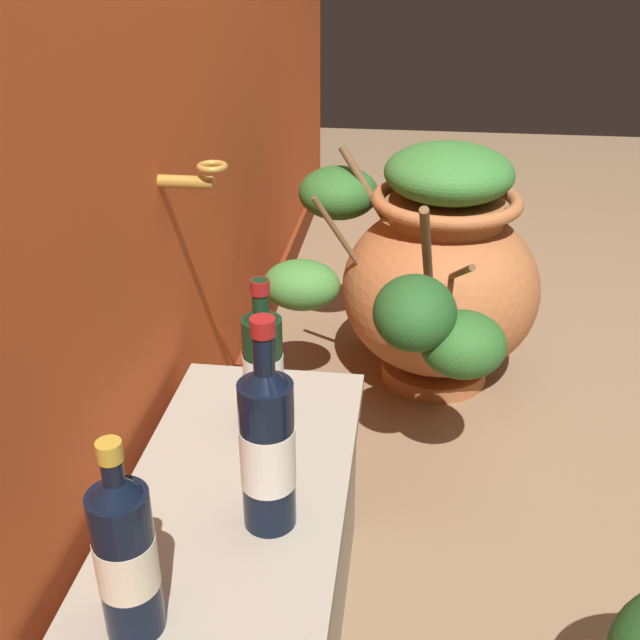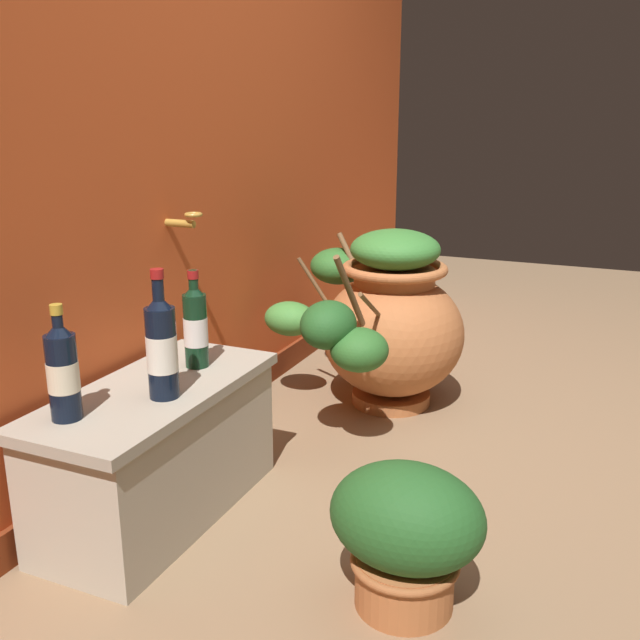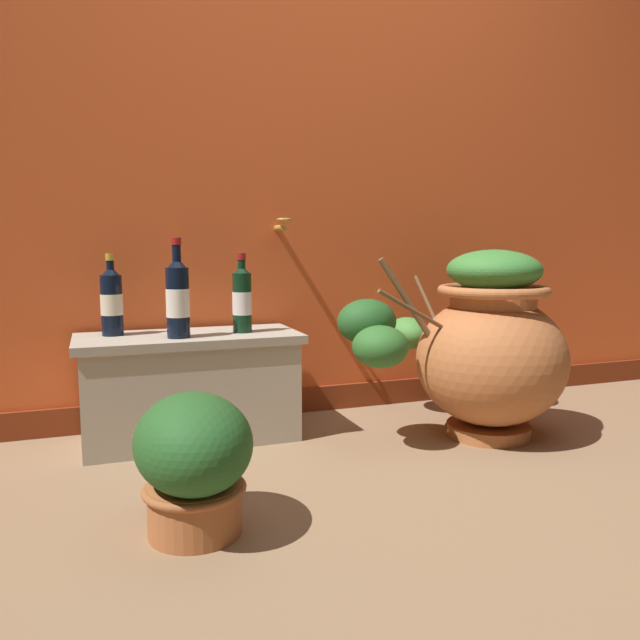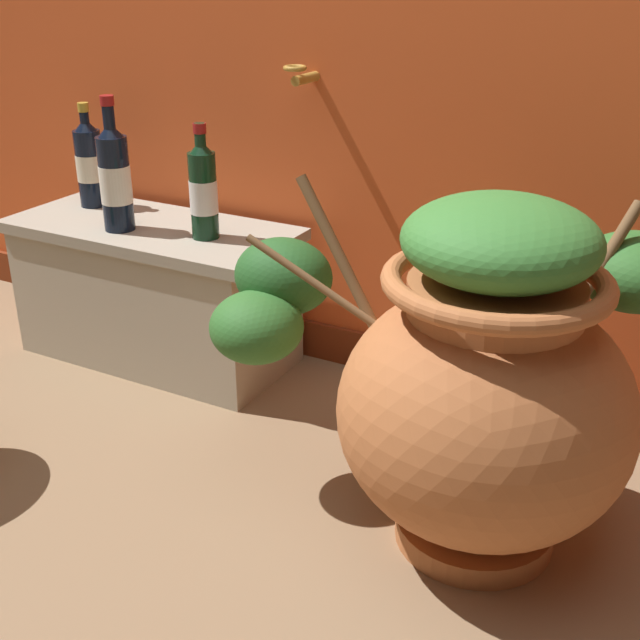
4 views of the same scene
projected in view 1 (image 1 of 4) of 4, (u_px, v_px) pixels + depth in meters
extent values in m
cube|color=maroon|center=(208.00, 453.00, 1.82)|extent=(4.40, 0.02, 0.10)
cylinder|color=#B28433|center=(186.00, 182.00, 1.36)|extent=(0.02, 0.10, 0.02)
torus|color=#B28433|center=(212.00, 167.00, 1.34)|extent=(0.06, 0.06, 0.01)
cylinder|color=#B26638|center=(433.00, 369.00, 2.22)|extent=(0.30, 0.30, 0.05)
ellipsoid|color=#B26638|center=(440.00, 289.00, 2.10)|extent=(0.54, 0.54, 0.47)
cylinder|color=#B26638|center=(446.00, 216.00, 2.00)|extent=(0.30, 0.30, 0.09)
torus|color=#B26638|center=(447.00, 200.00, 1.98)|extent=(0.39, 0.39, 0.04)
cylinder|color=brown|center=(427.00, 257.00, 1.72)|extent=(0.21, 0.05, 0.30)
ellipsoid|color=#235623|center=(415.00, 313.00, 1.63)|extent=(0.21, 0.18, 0.16)
cylinder|color=brown|center=(459.00, 273.00, 1.73)|extent=(0.31, 0.04, 0.17)
ellipsoid|color=#2D6628|center=(463.00, 344.00, 1.65)|extent=(0.19, 0.19, 0.14)
cylinder|color=brown|center=(341.00, 239.00, 1.95)|extent=(0.07, 0.15, 0.24)
ellipsoid|color=#428438|center=(301.00, 285.00, 1.98)|extent=(0.16, 0.20, 0.13)
cylinder|color=brown|center=(363.00, 183.00, 2.13)|extent=(0.09, 0.15, 0.20)
ellipsoid|color=#2D6628|center=(338.00, 193.00, 2.20)|extent=(0.22, 0.23, 0.15)
ellipsoid|color=#387A33|center=(449.00, 173.00, 1.95)|extent=(0.33, 0.33, 0.15)
cube|color=#B2A893|center=(239.00, 587.00, 1.27)|extent=(0.73, 0.33, 0.38)
cube|color=#A09785|center=(233.00, 505.00, 1.19)|extent=(0.78, 0.35, 0.03)
cylinder|color=black|center=(263.00, 375.00, 1.30)|extent=(0.07, 0.07, 0.21)
cone|color=black|center=(261.00, 313.00, 1.24)|extent=(0.07, 0.07, 0.04)
cylinder|color=black|center=(260.00, 300.00, 1.23)|extent=(0.03, 0.03, 0.07)
cylinder|color=maroon|center=(260.00, 287.00, 1.22)|extent=(0.03, 0.03, 0.02)
cylinder|color=silver|center=(263.00, 376.00, 1.30)|extent=(0.07, 0.07, 0.08)
cylinder|color=black|center=(127.00, 564.00, 0.92)|extent=(0.07, 0.07, 0.21)
cone|color=black|center=(115.00, 486.00, 0.86)|extent=(0.07, 0.07, 0.04)
cylinder|color=black|center=(112.00, 469.00, 0.85)|extent=(0.03, 0.03, 0.07)
cylinder|color=#B7932D|center=(109.00, 451.00, 0.84)|extent=(0.03, 0.03, 0.02)
cylinder|color=beige|center=(127.00, 562.00, 0.92)|extent=(0.08, 0.08, 0.07)
cylinder|color=black|center=(268.00, 456.00, 1.08)|extent=(0.08, 0.08, 0.24)
cone|color=black|center=(265.00, 376.00, 1.02)|extent=(0.08, 0.08, 0.04)
cylinder|color=black|center=(264.00, 352.00, 1.00)|extent=(0.03, 0.03, 0.10)
cylinder|color=maroon|center=(263.00, 327.00, 0.98)|extent=(0.03, 0.03, 0.02)
cylinder|color=white|center=(268.00, 456.00, 1.08)|extent=(0.08, 0.08, 0.10)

